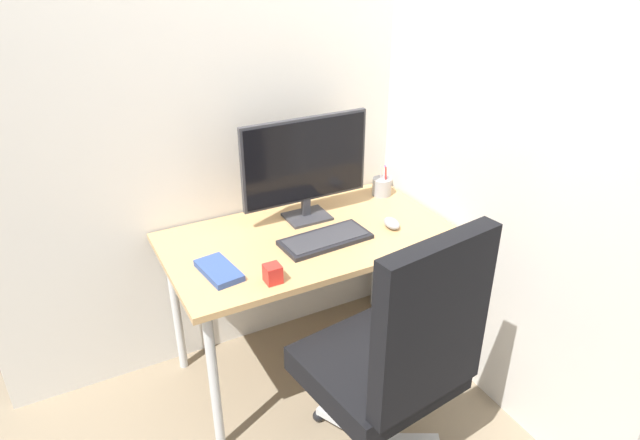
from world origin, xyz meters
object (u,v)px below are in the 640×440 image
(mouse, at_px, (392,223))
(notebook, at_px, (219,270))
(pen_holder, at_px, (382,186))
(office_chair, at_px, (396,356))
(keyboard, at_px, (325,239))
(desk_clamp_accessory, at_px, (273,274))
(monitor, at_px, (306,164))

(mouse, bearing_deg, notebook, -176.56)
(notebook, bearing_deg, pen_holder, 10.28)
(office_chair, distance_m, notebook, 0.74)
(keyboard, relative_size, desk_clamp_accessory, 5.50)
(mouse, xyz_separation_m, notebook, (-0.79, 0.00, -0.01))
(office_chair, distance_m, mouse, 0.69)
(keyboard, xyz_separation_m, pen_holder, (0.47, 0.28, 0.03))
(mouse, distance_m, pen_holder, 0.34)
(office_chair, xyz_separation_m, notebook, (-0.44, 0.57, 0.16))
(pen_holder, distance_m, desk_clamp_accessory, 0.91)
(office_chair, xyz_separation_m, mouse, (0.35, 0.57, 0.17))
(monitor, distance_m, mouse, 0.46)
(pen_holder, bearing_deg, keyboard, -148.91)
(office_chair, height_order, pen_holder, office_chair)
(monitor, bearing_deg, keyboard, -97.13)
(keyboard, bearing_deg, pen_holder, 31.09)
(office_chair, relative_size, monitor, 1.85)
(keyboard, bearing_deg, desk_clamp_accessory, -151.08)
(pen_holder, height_order, desk_clamp_accessory, pen_holder)
(mouse, xyz_separation_m, pen_holder, (0.15, 0.31, 0.02))
(pen_holder, relative_size, desk_clamp_accessory, 2.19)
(office_chair, bearing_deg, desk_clamp_accessory, 123.77)
(keyboard, bearing_deg, office_chair, -93.68)
(mouse, relative_size, notebook, 0.46)
(notebook, distance_m, desk_clamp_accessory, 0.22)
(office_chair, relative_size, desk_clamp_accessory, 15.40)
(keyboard, xyz_separation_m, notebook, (-0.48, -0.03, 0.00))
(notebook, height_order, desk_clamp_accessory, desk_clamp_accessory)
(mouse, height_order, desk_clamp_accessory, desk_clamp_accessory)
(office_chair, relative_size, keyboard, 2.80)
(pen_holder, distance_m, notebook, 0.99)
(pen_holder, bearing_deg, desk_clamp_accessory, -149.78)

